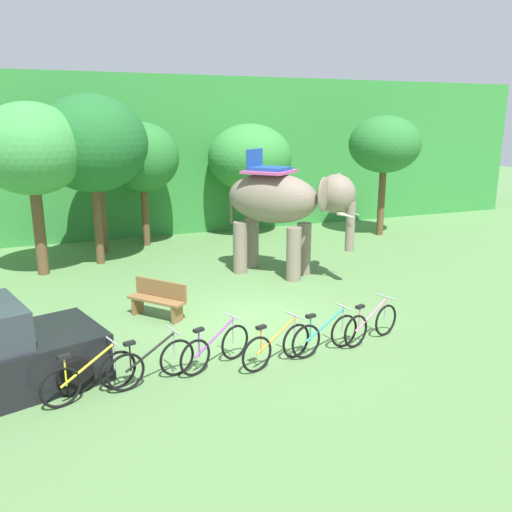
{
  "coord_description": "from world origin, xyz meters",
  "views": [
    {
      "loc": [
        -4.18,
        -10.9,
        4.61
      ],
      "look_at": [
        0.56,
        1.0,
        1.3
      ],
      "focal_mm": 36.95,
      "sensor_mm": 36.0,
      "label": 1
    }
  ],
  "objects_px": {
    "tree_center_left": "(31,150)",
    "bike_purple": "(216,348)",
    "tree_left": "(92,144)",
    "tree_center_right": "(142,158)",
    "bike_orange": "(277,346)",
    "bike_pink": "(371,324)",
    "tree_far_left": "(250,158)",
    "bike_teal": "(325,335)",
    "tree_far_right": "(97,155)",
    "bike_yellow": "(90,377)",
    "tree_right": "(385,145)",
    "bike_black": "(152,363)",
    "elephant": "(282,204)",
    "wooden_bench": "(158,298)"
  },
  "relations": [
    {
      "from": "bike_orange",
      "to": "bike_pink",
      "type": "bearing_deg",
      "value": 6.74
    },
    {
      "from": "tree_center_right",
      "to": "elephant",
      "type": "distance_m",
      "value": 6.43
    },
    {
      "from": "tree_far_left",
      "to": "tree_far_right",
      "type": "bearing_deg",
      "value": -172.02
    },
    {
      "from": "tree_right",
      "to": "bike_orange",
      "type": "bearing_deg",
      "value": -133.23
    },
    {
      "from": "tree_right",
      "to": "elephant",
      "type": "distance_m",
      "value": 7.43
    },
    {
      "from": "bike_yellow",
      "to": "bike_orange",
      "type": "distance_m",
      "value": 3.47
    },
    {
      "from": "tree_center_right",
      "to": "bike_yellow",
      "type": "height_order",
      "value": "tree_center_right"
    },
    {
      "from": "bike_purple",
      "to": "bike_teal",
      "type": "bearing_deg",
      "value": -5.22
    },
    {
      "from": "tree_center_left",
      "to": "bike_purple",
      "type": "height_order",
      "value": "tree_center_left"
    },
    {
      "from": "bike_orange",
      "to": "tree_right",
      "type": "bearing_deg",
      "value": 46.77
    },
    {
      "from": "tree_center_left",
      "to": "tree_far_left",
      "type": "xyz_separation_m",
      "value": [
        8.02,
        3.07,
        -0.64
      ]
    },
    {
      "from": "tree_center_right",
      "to": "bike_teal",
      "type": "relative_size",
      "value": 2.7
    },
    {
      "from": "bike_purple",
      "to": "bike_teal",
      "type": "height_order",
      "value": "same"
    },
    {
      "from": "bike_yellow",
      "to": "tree_far_left",
      "type": "bearing_deg",
      "value": 57.31
    },
    {
      "from": "tree_center_left",
      "to": "bike_black",
      "type": "xyz_separation_m",
      "value": [
        1.78,
        -8.21,
        -3.39
      ]
    },
    {
      "from": "tree_right",
      "to": "tree_far_left",
      "type": "bearing_deg",
      "value": 157.83
    },
    {
      "from": "tree_left",
      "to": "bike_pink",
      "type": "xyz_separation_m",
      "value": [
        4.72,
        -8.74,
        -3.5
      ]
    },
    {
      "from": "tree_center_left",
      "to": "tree_far_left",
      "type": "relative_size",
      "value": 1.15
    },
    {
      "from": "tree_far_right",
      "to": "elephant",
      "type": "xyz_separation_m",
      "value": [
        4.74,
        -5.02,
        -1.25
      ]
    },
    {
      "from": "elephant",
      "to": "bike_purple",
      "type": "height_order",
      "value": "elephant"
    },
    {
      "from": "wooden_bench",
      "to": "tree_center_left",
      "type": "bearing_deg",
      "value": 117.31
    },
    {
      "from": "bike_black",
      "to": "tree_far_left",
      "type": "bearing_deg",
      "value": 61.05
    },
    {
      "from": "tree_far_right",
      "to": "bike_yellow",
      "type": "height_order",
      "value": "tree_far_right"
    },
    {
      "from": "elephant",
      "to": "wooden_bench",
      "type": "relative_size",
      "value": 2.68
    },
    {
      "from": "tree_right",
      "to": "bike_yellow",
      "type": "height_order",
      "value": "tree_right"
    },
    {
      "from": "bike_purple",
      "to": "bike_orange",
      "type": "distance_m",
      "value": 1.18
    },
    {
      "from": "wooden_bench",
      "to": "bike_black",
      "type": "bearing_deg",
      "value": -103.5
    },
    {
      "from": "elephant",
      "to": "bike_teal",
      "type": "relative_size",
      "value": 2.26
    },
    {
      "from": "elephant",
      "to": "bike_orange",
      "type": "bearing_deg",
      "value": -115.28
    },
    {
      "from": "tree_left",
      "to": "wooden_bench",
      "type": "distance_m",
      "value": 6.62
    },
    {
      "from": "bike_orange",
      "to": "elephant",
      "type": "bearing_deg",
      "value": 64.72
    },
    {
      "from": "tree_right",
      "to": "bike_purple",
      "type": "distance_m",
      "value": 13.86
    },
    {
      "from": "bike_teal",
      "to": "wooden_bench",
      "type": "xyz_separation_m",
      "value": [
        -2.74,
        3.26,
        0.09
      ]
    },
    {
      "from": "bike_pink",
      "to": "tree_far_left",
      "type": "bearing_deg",
      "value": 82.19
    },
    {
      "from": "tree_left",
      "to": "tree_right",
      "type": "distance_m",
      "value": 11.24
    },
    {
      "from": "bike_yellow",
      "to": "bike_black",
      "type": "xyz_separation_m",
      "value": [
        1.08,
        0.13,
        0.0
      ]
    },
    {
      "from": "bike_yellow",
      "to": "tree_right",
      "type": "bearing_deg",
      "value": 37.32
    },
    {
      "from": "tree_right",
      "to": "bike_pink",
      "type": "distance_m",
      "value": 11.67
    },
    {
      "from": "tree_right",
      "to": "bike_teal",
      "type": "bearing_deg",
      "value": -129.72
    },
    {
      "from": "bike_black",
      "to": "bike_orange",
      "type": "height_order",
      "value": "same"
    },
    {
      "from": "wooden_bench",
      "to": "tree_right",
      "type": "bearing_deg",
      "value": 29.89
    },
    {
      "from": "bike_pink",
      "to": "bike_purple",
      "type": "bearing_deg",
      "value": 178.89
    },
    {
      "from": "tree_far_right",
      "to": "bike_orange",
      "type": "distance_m",
      "value": 11.23
    },
    {
      "from": "tree_center_left",
      "to": "bike_teal",
      "type": "height_order",
      "value": "tree_center_left"
    },
    {
      "from": "tree_far_right",
      "to": "tree_center_right",
      "type": "height_order",
      "value": "tree_center_right"
    },
    {
      "from": "tree_center_right",
      "to": "bike_orange",
      "type": "bearing_deg",
      "value": -87.46
    },
    {
      "from": "tree_left",
      "to": "tree_center_right",
      "type": "distance_m",
      "value": 2.89
    },
    {
      "from": "tree_left",
      "to": "tree_far_left",
      "type": "xyz_separation_m",
      "value": [
        6.25,
        2.41,
        -0.76
      ]
    },
    {
      "from": "bike_black",
      "to": "bike_orange",
      "type": "distance_m",
      "value": 2.39
    },
    {
      "from": "tree_center_left",
      "to": "bike_purple",
      "type": "distance_m",
      "value": 9.21
    }
  ]
}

